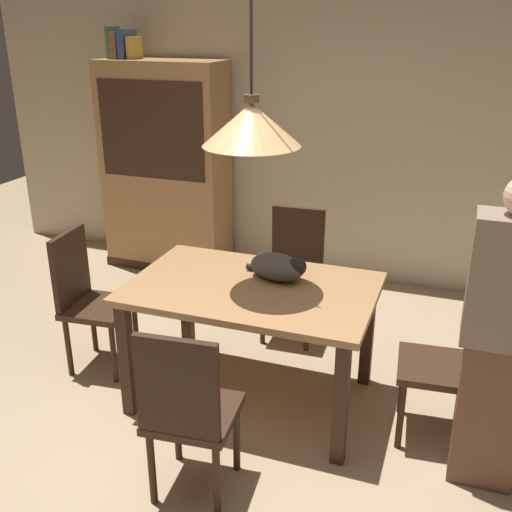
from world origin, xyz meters
name	(u,v)px	position (x,y,z in m)	size (l,w,h in m)	color
ground	(202,452)	(0.00, 0.00, 0.00)	(10.00, 10.00, 0.00)	tan
back_wall	(328,111)	(0.00, 2.65, 1.45)	(6.40, 0.10, 2.90)	beige
dining_table	(252,301)	(0.08, 0.57, 0.65)	(1.40, 0.90, 0.75)	#A87A4C
chair_right_side	(453,356)	(1.21, 0.58, 0.51)	(0.43, 0.43, 0.93)	#382316
chair_left_side	(87,295)	(-1.05, 0.56, 0.51)	(0.43, 0.43, 0.93)	#382316
chair_far_back	(294,268)	(0.08, 1.45, 0.51)	(0.41, 0.41, 0.93)	#382316
chair_near_front	(187,409)	(0.09, -0.31, 0.51)	(0.43, 0.43, 0.93)	#382316
cat_sleeping	(279,267)	(0.19, 0.71, 0.83)	(0.40, 0.30, 0.16)	#4C4742
pendant_lamp	(251,124)	(0.08, 0.57, 1.66)	(0.52, 0.52, 1.30)	#E0A86B
hutch_bookcase	(166,172)	(-1.38, 2.32, 0.89)	(1.12, 0.45, 1.85)	#A87A4C
book_green_slim	(113,42)	(-1.82, 2.32, 1.98)	(0.03, 0.20, 0.26)	#427A4C
book_brown_thick	(120,45)	(-1.76, 2.32, 1.96)	(0.06, 0.24, 0.22)	brown
book_blue_wide	(127,44)	(-1.68, 2.32, 1.97)	(0.06, 0.24, 0.24)	#384C93
book_yellow_short	(134,48)	(-1.62, 2.32, 1.94)	(0.04, 0.20, 0.18)	gold
person_standing	(500,341)	(1.40, 0.32, 0.78)	(0.36, 0.22, 1.56)	brown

